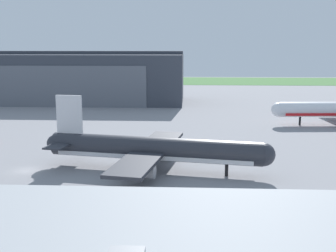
{
  "coord_description": "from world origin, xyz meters",
  "views": [
    {
      "loc": [
        27.39,
        -67.04,
        20.83
      ],
      "look_at": [
        22.84,
        25.2,
        3.1
      ],
      "focal_mm": 44.76,
      "sensor_mm": 36.0,
      "label": 1
    }
  ],
  "objects": [
    {
      "name": "grass_field_strip",
      "position": [
        0.0,
        186.94,
        0.04
      ],
      "size": [
        440.0,
        56.0,
        0.08
      ],
      "primitive_type": "cube",
      "color": "#427239",
      "rests_on": "ground_plane"
    },
    {
      "name": "maintenance_hangar",
      "position": [
        -25.18,
        88.74,
        9.02
      ],
      "size": [
        100.76,
        30.04,
        18.96
      ],
      "color": "#383D47",
      "rests_on": "ground_plane"
    },
    {
      "name": "ground_plane",
      "position": [
        0.0,
        0.0,
        0.0
      ],
      "size": [
        440.0,
        440.0,
        0.0
      ],
      "primitive_type": "plane",
      "color": "gray"
    },
    {
      "name": "airliner_near_right",
      "position": [
        21.71,
        0.84,
        3.74
      ],
      "size": [
        38.77,
        30.77,
        12.5
      ],
      "color": "#282B33",
      "rests_on": "ground_plane"
    }
  ]
}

